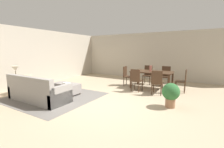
# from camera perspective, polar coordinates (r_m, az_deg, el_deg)

# --- Properties ---
(ground_plane) EXTENTS (10.80, 10.80, 0.00)m
(ground_plane) POSITION_cam_1_polar(r_m,az_deg,el_deg) (5.01, -1.79, -10.60)
(ground_plane) COLOR tan
(wall_back) EXTENTS (9.00, 0.12, 2.70)m
(wall_back) POSITION_cam_1_polar(r_m,az_deg,el_deg) (9.36, 14.71, 6.54)
(wall_back) COLOR #BCB2A0
(wall_back) RESTS_ON ground_plane
(wall_left) EXTENTS (0.12, 11.00, 2.70)m
(wall_left) POSITION_cam_1_polar(r_m,az_deg,el_deg) (8.34, -27.18, 5.64)
(wall_left) COLOR #BCB2A0
(wall_left) RESTS_ON ground_plane
(area_rug) EXTENTS (3.00, 2.80, 0.01)m
(area_rug) POSITION_cam_1_polar(r_m,az_deg,el_deg) (6.00, -20.76, -7.87)
(area_rug) COLOR slate
(area_rug) RESTS_ON ground_plane
(couch) EXTENTS (2.24, 0.85, 0.86)m
(couch) POSITION_cam_1_polar(r_m,az_deg,el_deg) (5.69, -26.02, -6.08)
(couch) COLOR gray
(couch) RESTS_ON ground_plane
(ottoman_table) EXTENTS (1.10, 0.48, 0.42)m
(ottoman_table) POSITION_cam_1_polar(r_m,az_deg,el_deg) (6.19, -16.57, -4.92)
(ottoman_table) COLOR gray
(ottoman_table) RESTS_ON ground_plane
(side_table) EXTENTS (0.40, 0.40, 0.56)m
(side_table) POSITION_cam_1_polar(r_m,az_deg,el_deg) (6.91, -32.04, -2.77)
(side_table) COLOR brown
(side_table) RESTS_ON ground_plane
(table_lamp) EXTENTS (0.26, 0.26, 0.52)m
(table_lamp) POSITION_cam_1_polar(r_m,az_deg,el_deg) (6.83, -32.40, 1.57)
(table_lamp) COLOR brown
(table_lamp) RESTS_ON side_table
(dining_table) EXTENTS (1.72, 1.00, 0.76)m
(dining_table) POSITION_cam_1_polar(r_m,az_deg,el_deg) (6.93, 14.65, 0.28)
(dining_table) COLOR #422B1C
(dining_table) RESTS_ON ground_plane
(dining_chair_near_left) EXTENTS (0.43, 0.43, 0.92)m
(dining_chair_near_left) POSITION_cam_1_polar(r_m,az_deg,el_deg) (6.29, 8.96, -1.81)
(dining_chair_near_left) COLOR #422B1C
(dining_chair_near_left) RESTS_ON ground_plane
(dining_chair_near_right) EXTENTS (0.43, 0.43, 0.92)m
(dining_chair_near_right) POSITION_cam_1_polar(r_m,az_deg,el_deg) (6.00, 16.46, -2.59)
(dining_chair_near_right) COLOR #422B1C
(dining_chair_near_right) RESTS_ON ground_plane
(dining_chair_far_left) EXTENTS (0.41, 0.41, 0.92)m
(dining_chair_far_left) POSITION_cam_1_polar(r_m,az_deg,el_deg) (7.88, 13.22, 0.17)
(dining_chair_far_left) COLOR #422B1C
(dining_chair_far_left) RESTS_ON ground_plane
(dining_chair_far_right) EXTENTS (0.41, 0.41, 0.92)m
(dining_chair_far_right) POSITION_cam_1_polar(r_m,az_deg,el_deg) (7.72, 19.33, -0.26)
(dining_chair_far_right) COLOR #422B1C
(dining_chair_far_right) RESTS_ON ground_plane
(dining_chair_head_east) EXTENTS (0.41, 0.41, 0.92)m
(dining_chair_head_east) POSITION_cam_1_polar(r_m,az_deg,el_deg) (6.72, 24.95, -1.86)
(dining_chair_head_east) COLOR #422B1C
(dining_chair_head_east) RESTS_ON ground_plane
(dining_chair_head_west) EXTENTS (0.42, 0.42, 0.92)m
(dining_chair_head_west) POSITION_cam_1_polar(r_m,az_deg,el_deg) (7.32, 5.55, -0.27)
(dining_chair_head_west) COLOR #422B1C
(dining_chair_head_west) RESTS_ON ground_plane
(vase_centerpiece) EXTENTS (0.10, 0.10, 0.26)m
(vase_centerpiece) POSITION_cam_1_polar(r_m,az_deg,el_deg) (6.90, 14.15, 2.05)
(vase_centerpiece) COLOR #B26659
(vase_centerpiece) RESTS_ON dining_table
(book_on_ottoman) EXTENTS (0.29, 0.24, 0.03)m
(book_on_ottoman) POSITION_cam_1_polar(r_m,az_deg,el_deg) (6.10, -16.64, -3.25)
(book_on_ottoman) COLOR silver
(book_on_ottoman) RESTS_ON ottoman_table
(potted_plant) EXTENTS (0.50, 0.50, 0.73)m
(potted_plant) POSITION_cam_1_polar(r_m,az_deg,el_deg) (4.81, 21.06, -6.70)
(potted_plant) COLOR #996B4C
(potted_plant) RESTS_ON ground_plane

